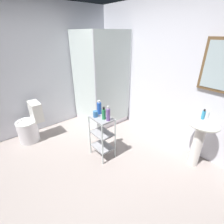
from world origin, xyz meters
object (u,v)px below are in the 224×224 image
rinse_cup (95,114)px  storage_cart (102,134)px  shower_stall (101,103)px  toilet (30,126)px  hand_soap_bottle (203,115)px  pedestal_sink (200,134)px  body_wash_bottle_green (104,114)px  conditioner_bottle_purple (108,114)px  shampoo_bottle_blue (99,108)px

rinse_cup → storage_cart: bearing=30.3°
shower_stall → toilet: bearing=-99.6°
hand_soap_bottle → storage_cart: bearing=-136.2°
pedestal_sink → storage_cart: pedestal_sink is taller
hand_soap_bottle → body_wash_bottle_green: (-1.02, -1.03, -0.05)m
body_wash_bottle_green → conditioner_bottle_purple: 0.08m
hand_soap_bottle → rinse_cup: (-1.17, -1.08, -0.09)m
toilet → storage_cart: bearing=32.3°
pedestal_sink → shampoo_bottle_blue: (-1.25, -0.95, 0.27)m
shower_stall → pedestal_sink: (2.13, 0.30, 0.12)m
shampoo_bottle_blue → rinse_cup: bearing=-65.6°
toilet → rinse_cup: rinse_cup is taller
toilet → conditioner_bottle_purple: conditioner_bottle_purple is taller
body_wash_bottle_green → rinse_cup: (-0.14, -0.06, -0.04)m
pedestal_sink → toilet: 3.00m
pedestal_sink → body_wash_bottle_green: (-1.06, -1.00, 0.25)m
storage_cart → shower_stall: bearing=145.2°
pedestal_sink → rinse_cup: size_ratio=8.41×
shower_stall → storage_cart: 1.24m
shower_stall → rinse_cup: shower_stall is taller
conditioner_bottle_purple → shampoo_bottle_blue: bearing=173.6°
shampoo_bottle_blue → rinse_cup: size_ratio=2.42×
hand_soap_bottle → shampoo_bottle_blue: shampoo_bottle_blue is taller
toilet → rinse_cup: (1.18, 0.75, 0.47)m
toilet → body_wash_bottle_green: bearing=31.3°
shampoo_bottle_blue → pedestal_sink: bearing=37.1°
toilet → body_wash_bottle_green: body_wash_bottle_green is taller
hand_soap_bottle → pedestal_sink: bearing=-37.7°
conditioner_bottle_purple → rinse_cup: bearing=-160.4°
storage_cart → hand_soap_bottle: (1.08, 1.03, 0.44)m
toilet → shampoo_bottle_blue: bearing=37.2°
storage_cart → shampoo_bottle_blue: size_ratio=3.17×
shampoo_bottle_blue → rinse_cup: 0.13m
storage_cart → rinse_cup: bearing=-149.7°
hand_soap_bottle → shower_stall: bearing=-171.1°
hand_soap_bottle → body_wash_bottle_green: hand_soap_bottle is taller
shampoo_bottle_blue → body_wash_bottle_green: size_ratio=1.17×
toilet → shampoo_bottle_blue: (1.13, 0.86, 0.53)m
body_wash_bottle_green → shampoo_bottle_blue: bearing=164.8°
shampoo_bottle_blue → rinse_cup: (0.05, -0.11, -0.06)m
pedestal_sink → shower_stall: bearing=-172.0°
toilet → shower_stall: bearing=80.4°
shower_stall → rinse_cup: size_ratio=20.76×
rinse_cup → toilet: bearing=-147.6°
pedestal_sink → shampoo_bottle_blue: shampoo_bottle_blue is taller
storage_cart → shampoo_bottle_blue: (-0.14, 0.06, 0.41)m
storage_cart → body_wash_bottle_green: 0.39m
conditioner_bottle_purple → rinse_cup: (-0.22, -0.08, -0.06)m
shower_stall → storage_cart: shower_stall is taller
pedestal_sink → body_wash_bottle_green: size_ratio=4.05×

